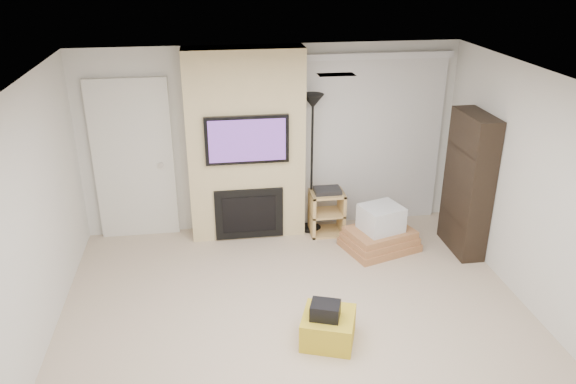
{
  "coord_description": "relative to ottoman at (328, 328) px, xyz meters",
  "views": [
    {
      "loc": [
        -0.82,
        -4.35,
        3.58
      ],
      "look_at": [
        0.0,
        1.2,
        1.15
      ],
      "focal_mm": 35.0,
      "sensor_mm": 36.0,
      "label": 1
    }
  ],
  "objects": [
    {
      "name": "floor",
      "position": [
        -0.24,
        -0.09,
        -0.15
      ],
      "size": [
        5.0,
        5.5,
        0.0
      ],
      "primitive_type": "cube",
      "color": "#C6AF97",
      "rests_on": "ground"
    },
    {
      "name": "ceiling",
      "position": [
        -0.24,
        -0.09,
        2.35
      ],
      "size": [
        5.0,
        5.5,
        0.0
      ],
      "primitive_type": "cube",
      "color": "white",
      "rests_on": "wall_back"
    },
    {
      "name": "wall_back",
      "position": [
        -0.24,
        2.66,
        1.1
      ],
      "size": [
        5.0,
        0.0,
        2.5
      ],
      "primitive_type": "cube",
      "rotation": [
        1.57,
        0.0,
        0.0
      ],
      "color": "silver",
      "rests_on": "ground"
    },
    {
      "name": "wall_left",
      "position": [
        -2.74,
        -0.09,
        1.1
      ],
      "size": [
        0.0,
        5.5,
        2.5
      ],
      "primitive_type": "cube",
      "rotation": [
        1.57,
        0.0,
        1.57
      ],
      "color": "silver",
      "rests_on": "ground"
    },
    {
      "name": "wall_right",
      "position": [
        2.26,
        -0.09,
        1.1
      ],
      "size": [
        0.0,
        5.5,
        2.5
      ],
      "primitive_type": "cube",
      "rotation": [
        1.57,
        0.0,
        1.57
      ],
      "color": "silver",
      "rests_on": "ground"
    },
    {
      "name": "hvac_vent",
      "position": [
        0.16,
        0.71,
        2.35
      ],
      "size": [
        0.35,
        0.18,
        0.01
      ],
      "primitive_type": "cube",
      "color": "silver",
      "rests_on": "ceiling"
    },
    {
      "name": "ottoman",
      "position": [
        0.0,
        0.0,
        0.0
      ],
      "size": [
        0.64,
        0.64,
        0.3
      ],
      "primitive_type": "cube",
      "rotation": [
        0.0,
        0.0,
        -0.35
      ],
      "color": "gold",
      "rests_on": "floor"
    },
    {
      "name": "black_bag",
      "position": [
        -0.04,
        -0.03,
        0.23
      ],
      "size": [
        0.34,
        0.3,
        0.16
      ],
      "primitive_type": "cube",
      "rotation": [
        0.0,
        0.0,
        -0.35
      ],
      "color": "black",
      "rests_on": "ottoman"
    },
    {
      "name": "fireplace_wall",
      "position": [
        -0.59,
        2.45,
        1.09
      ],
      "size": [
        1.5,
        0.47,
        2.5
      ],
      "color": "beige",
      "rests_on": "floor"
    },
    {
      "name": "entry_door",
      "position": [
        -2.04,
        2.63,
        0.9
      ],
      "size": [
        1.02,
        0.11,
        2.14
      ],
      "color": "silver",
      "rests_on": "floor"
    },
    {
      "name": "vertical_blinds",
      "position": [
        1.16,
        2.61,
        1.12
      ],
      "size": [
        1.98,
        0.1,
        2.37
      ],
      "color": "silver",
      "rests_on": "floor"
    },
    {
      "name": "floor_lamp",
      "position": [
        0.28,
        2.41,
        1.35
      ],
      "size": [
        0.28,
        0.28,
        1.91
      ],
      "color": "black",
      "rests_on": "floor"
    },
    {
      "name": "av_stand",
      "position": [
        0.47,
        2.27,
        0.2
      ],
      "size": [
        0.45,
        0.38,
        0.66
      ],
      "color": "#DBB16A",
      "rests_on": "floor"
    },
    {
      "name": "box_stack",
      "position": [
        1.06,
        1.75,
        0.08
      ],
      "size": [
        1.05,
        0.91,
        0.59
      ],
      "color": "#B27549",
      "rests_on": "floor"
    },
    {
      "name": "bookshelf",
      "position": [
        2.1,
        1.6,
        0.75
      ],
      "size": [
        0.3,
        0.8,
        1.8
      ],
      "color": "black",
      "rests_on": "floor"
    }
  ]
}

